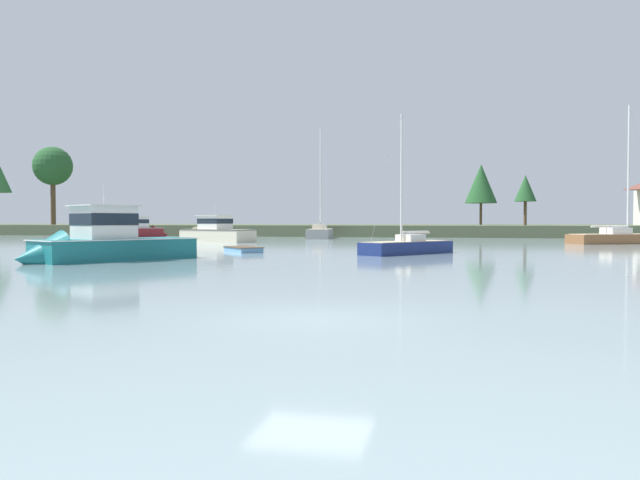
% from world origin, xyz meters
% --- Properties ---
extents(ground_plane, '(454.68, 454.68, 0.00)m').
position_xyz_m(ground_plane, '(0.00, 0.00, 0.00)').
color(ground_plane, gray).
extents(far_shore_bank, '(204.61, 46.72, 1.54)m').
position_xyz_m(far_shore_bank, '(0.00, 92.95, 0.77)').
color(far_shore_bank, '#4C563D').
rests_on(far_shore_bank, ground).
extents(sailboat_navy, '(5.71, 7.02, 9.43)m').
position_xyz_m(sailboat_navy, '(-0.24, 27.72, 0.22)').
color(sailboat_navy, navy).
rests_on(sailboat_navy, ground).
extents(dinghy_skyblue, '(3.58, 3.79, 0.50)m').
position_xyz_m(dinghy_skyblue, '(-11.39, 27.87, 0.13)').
color(dinghy_skyblue, '#669ECC').
rests_on(dinghy_skyblue, ground).
extents(sailboat_wood, '(10.09, 6.85, 13.54)m').
position_xyz_m(sailboat_wood, '(17.66, 50.88, 0.28)').
color(sailboat_wood, brown).
rests_on(sailboat_wood, ground).
extents(cruiser_teal, '(7.51, 9.76, 5.33)m').
position_xyz_m(cruiser_teal, '(-15.66, 16.99, 0.64)').
color(cruiser_teal, '#196B70').
rests_on(cruiser_teal, ground).
extents(sailboat_grey, '(4.01, 10.17, 14.40)m').
position_xyz_m(sailboat_grey, '(-13.93, 63.57, 0.31)').
color(sailboat_grey, gray).
rests_on(sailboat_grey, ground).
extents(cruiser_cream, '(9.94, 6.62, 4.79)m').
position_xyz_m(cruiser_cream, '(-22.02, 48.19, 0.60)').
color(cruiser_cream, beige).
rests_on(cruiser_cream, ground).
extents(cruiser_maroon, '(8.31, 8.12, 5.11)m').
position_xyz_m(cruiser_maroon, '(-38.14, 62.69, 0.62)').
color(cruiser_maroon, maroon).
rests_on(cruiser_maroon, ground).
extents(shore_tree_inland_a, '(6.45, 6.45, 13.08)m').
position_xyz_m(shore_tree_inland_a, '(-63.95, 81.52, 11.27)').
color(shore_tree_inland_a, brown).
rests_on(shore_tree_inland_a, far_shore_bank).
extents(shore_tree_left, '(4.98, 4.98, 9.49)m').
position_xyz_m(shore_tree_left, '(6.10, 89.53, 7.97)').
color(shore_tree_left, brown).
rests_on(shore_tree_left, far_shore_bank).
extents(shore_tree_inland_c, '(2.93, 2.93, 6.85)m').
position_xyz_m(shore_tree_inland_c, '(11.61, 77.24, 6.52)').
color(shore_tree_inland_c, brown).
rests_on(shore_tree_inland_c, far_shore_bank).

